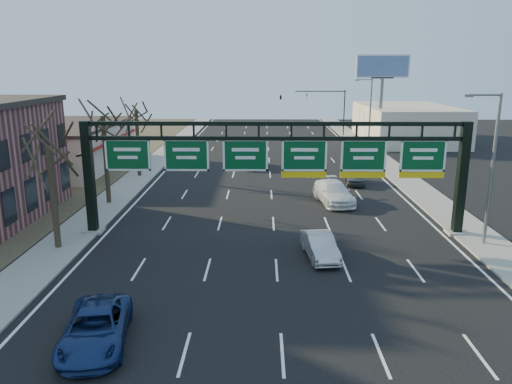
{
  "coord_description": "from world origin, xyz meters",
  "views": [
    {
      "loc": [
        -0.77,
        -22.59,
        10.43
      ],
      "look_at": [
        -1.14,
        6.14,
        3.2
      ],
      "focal_mm": 35.0,
      "sensor_mm": 36.0,
      "label": 1
    }
  ],
  "objects_px": {
    "car_blue_suv": "(96,328)",
    "car_white_wagon": "(334,192)",
    "sign_gantry": "(277,163)",
    "car_silver_sedan": "(320,246)"
  },
  "relations": [
    {
      "from": "car_silver_sedan",
      "to": "car_white_wagon",
      "type": "xyz_separation_m",
      "value": [
        2.37,
        11.78,
        0.14
      ]
    },
    {
      "from": "car_blue_suv",
      "to": "car_white_wagon",
      "type": "bearing_deg",
      "value": 51.7
    },
    {
      "from": "sign_gantry",
      "to": "car_silver_sedan",
      "type": "height_order",
      "value": "sign_gantry"
    },
    {
      "from": "car_silver_sedan",
      "to": "car_white_wagon",
      "type": "relative_size",
      "value": 0.73
    },
    {
      "from": "car_blue_suv",
      "to": "car_white_wagon",
      "type": "relative_size",
      "value": 0.89
    },
    {
      "from": "car_silver_sedan",
      "to": "car_white_wagon",
      "type": "height_order",
      "value": "car_white_wagon"
    },
    {
      "from": "car_silver_sedan",
      "to": "car_blue_suv",
      "type": "bearing_deg",
      "value": -143.69
    },
    {
      "from": "car_blue_suv",
      "to": "car_white_wagon",
      "type": "distance_m",
      "value": 24.16
    },
    {
      "from": "sign_gantry",
      "to": "car_blue_suv",
      "type": "bearing_deg",
      "value": -118.6
    },
    {
      "from": "sign_gantry",
      "to": "car_white_wagon",
      "type": "distance_m",
      "value": 9.67
    }
  ]
}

